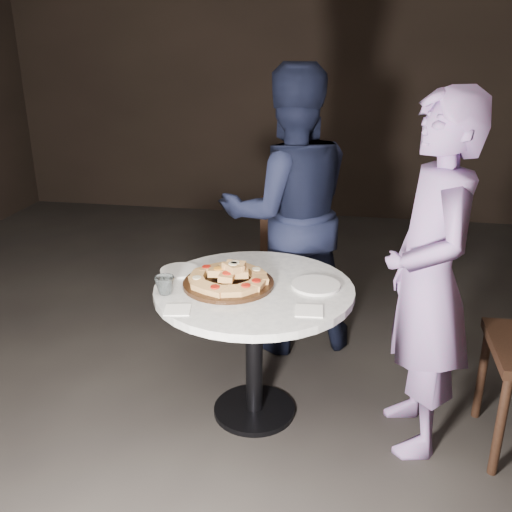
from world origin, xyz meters
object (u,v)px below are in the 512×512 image
Objects in this scene: diner_teal at (428,280)px; focaccia_pile at (229,276)px; table at (254,311)px; diner_navy at (289,213)px; serving_board at (228,283)px; chair_far at (293,245)px; water_glass at (165,285)px.

focaccia_pile is at bearing -102.05° from diner_teal.
focaccia_pile reaches higher than table.
diner_navy is at bearing 76.31° from focaccia_pile.
serving_board is 0.52× the size of chair_far.
diner_navy is at bearing -148.79° from diner_teal.
table is 0.79m from diner_teal.
focaccia_pile is 0.23× the size of diner_teal.
chair_far is at bearing 87.65° from table.
table is 11.93× the size of water_glass.
diner_navy is at bearing 84.69° from table.
diner_navy is at bearing 76.10° from serving_board.
focaccia_pile is 1.27m from chair_far.
focaccia_pile is 0.23× the size of diner_navy.
water_glass is at bearing -94.50° from diner_teal.
water_glass is 1.45m from chair_far.
chair_far reaches higher than water_glass.
serving_board is at bearing 95.95° from chair_far.
diner_navy is at bearing 106.20° from chair_far.
diner_teal is at bearing 110.26° from diner_navy.
water_glass is at bearing 43.27° from diner_navy.
diner_teal is (1.13, 0.10, 0.07)m from water_glass.
serving_board is 1.12× the size of focaccia_pile.
table is 1.32× the size of chair_far.
table is 0.21m from focaccia_pile.
focaccia_pile reaches higher than chair_far.
diner_navy reaches higher than diner_teal.
table is at bearing -103.09° from diner_teal.
serving_board is 0.29m from water_glass.
focaccia_pile is 4.22× the size of water_glass.
diner_teal is (0.71, -1.27, 0.33)m from chair_far.
table is 0.66× the size of diner_teal.
diner_teal reaches higher than focaccia_pile.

